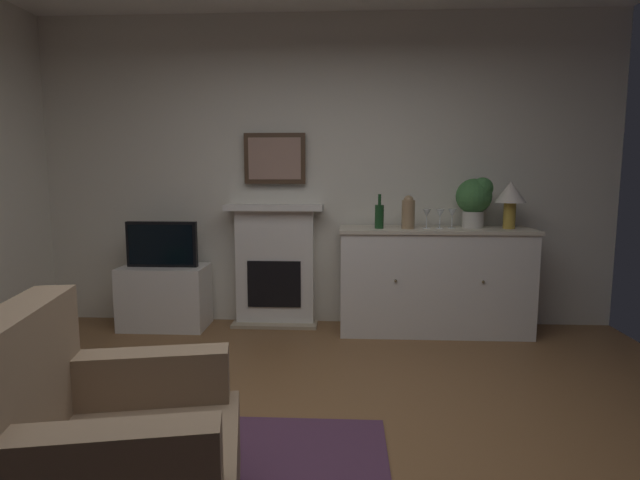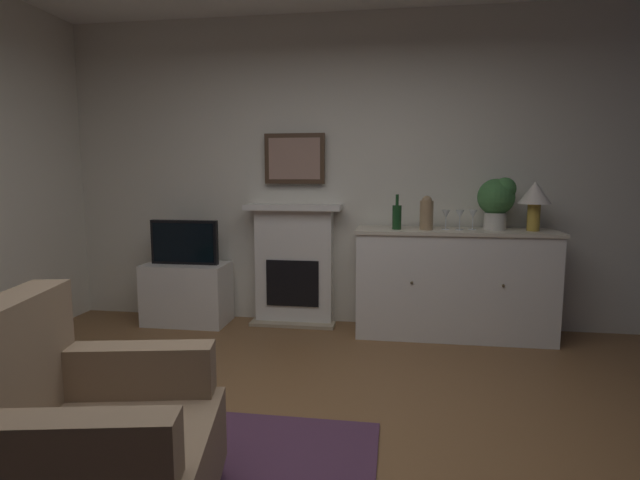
{
  "view_description": "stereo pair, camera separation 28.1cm",
  "coord_description": "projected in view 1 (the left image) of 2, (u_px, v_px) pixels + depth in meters",
  "views": [
    {
      "loc": [
        0.21,
        -2.19,
        1.37
      ],
      "look_at": [
        0.07,
        0.61,
        1.0
      ],
      "focal_mm": 28.05,
      "sensor_mm": 36.0,
      "label": 1
    },
    {
      "loc": [
        0.49,
        -2.16,
        1.37
      ],
      "look_at": [
        0.07,
        0.61,
        1.0
      ],
      "focal_mm": 28.05,
      "sensor_mm": 36.0,
      "label": 2
    }
  ],
  "objects": [
    {
      "name": "ground_plane",
      "position": [
        299.0,
        477.0,
        2.36
      ],
      "size": [
        5.24,
        4.84,
        0.1
      ],
      "primitive_type": "cube",
      "color": "brown",
      "rests_on": "ground"
    },
    {
      "name": "wall_rear",
      "position": [
        323.0,
        172.0,
        4.54
      ],
      "size": [
        5.24,
        0.06,
        2.77
      ],
      "primitive_type": "cube",
      "color": "silver",
      "rests_on": "ground_plane"
    },
    {
      "name": "fireplace_unit",
      "position": [
        275.0,
        265.0,
        4.54
      ],
      "size": [
        0.87,
        0.3,
        1.1
      ],
      "color": "white",
      "rests_on": "ground_plane"
    },
    {
      "name": "framed_picture",
      "position": [
        275.0,
        159.0,
        4.46
      ],
      "size": [
        0.55,
        0.04,
        0.45
      ],
      "color": "#473323"
    },
    {
      "name": "sideboard_cabinet",
      "position": [
        434.0,
        281.0,
        4.31
      ],
      "size": [
        1.64,
        0.49,
        0.91
      ],
      "color": "white",
      "rests_on": "ground_plane"
    },
    {
      "name": "table_lamp",
      "position": [
        510.0,
        195.0,
        4.18
      ],
      "size": [
        0.26,
        0.26,
        0.4
      ],
      "color": "#B79338",
      "rests_on": "sideboard_cabinet"
    },
    {
      "name": "wine_bottle",
      "position": [
        379.0,
        216.0,
        4.22
      ],
      "size": [
        0.08,
        0.08,
        0.29
      ],
      "color": "#193F1E",
      "rests_on": "sideboard_cabinet"
    },
    {
      "name": "wine_glass_left",
      "position": [
        427.0,
        214.0,
        4.23
      ],
      "size": [
        0.07,
        0.07,
        0.16
      ],
      "color": "silver",
      "rests_on": "sideboard_cabinet"
    },
    {
      "name": "wine_glass_center",
      "position": [
        440.0,
        214.0,
        4.21
      ],
      "size": [
        0.07,
        0.07,
        0.16
      ],
      "color": "silver",
      "rests_on": "sideboard_cabinet"
    },
    {
      "name": "wine_glass_right",
      "position": [
        452.0,
        214.0,
        4.25
      ],
      "size": [
        0.07,
        0.07,
        0.16
      ],
      "color": "silver",
      "rests_on": "sideboard_cabinet"
    },
    {
      "name": "vase_decorative",
      "position": [
        408.0,
        212.0,
        4.19
      ],
      "size": [
        0.11,
        0.11,
        0.28
      ],
      "color": "#9E7F5B",
      "rests_on": "sideboard_cabinet"
    },
    {
      "name": "tv_cabinet",
      "position": [
        165.0,
        297.0,
        4.47
      ],
      "size": [
        0.75,
        0.42,
        0.56
      ],
      "color": "white",
      "rests_on": "ground_plane"
    },
    {
      "name": "tv_set",
      "position": [
        162.0,
        244.0,
        4.38
      ],
      "size": [
        0.62,
        0.07,
        0.4
      ],
      "color": "black",
      "rests_on": "tv_cabinet"
    },
    {
      "name": "potted_plant_small",
      "position": [
        475.0,
        198.0,
        4.24
      ],
      "size": [
        0.3,
        0.3,
        0.43
      ],
      "color": "beige",
      "rests_on": "sideboard_cabinet"
    },
    {
      "name": "armchair",
      "position": [
        105.0,
        454.0,
        1.77
      ],
      "size": [
        0.94,
        0.91,
        0.92
      ],
      "color": "#8C7259",
      "rests_on": "ground_plane"
    }
  ]
}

